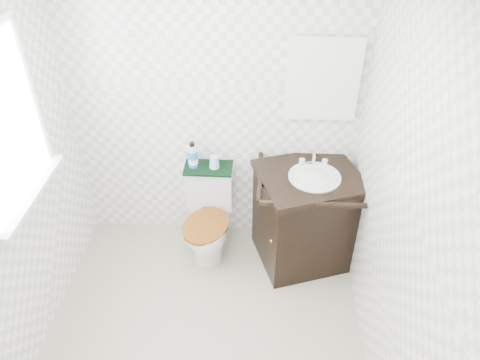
# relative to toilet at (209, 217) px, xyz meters

# --- Properties ---
(floor) EXTENTS (2.40, 2.40, 0.00)m
(floor) POSITION_rel_toilet_xyz_m (0.05, -0.97, -0.32)
(floor) COLOR #A39D83
(floor) RESTS_ON ground
(wall_back) EXTENTS (2.40, 0.00, 2.40)m
(wall_back) POSITION_rel_toilet_xyz_m (0.05, 0.23, 0.88)
(wall_back) COLOR white
(wall_back) RESTS_ON ground
(wall_right) EXTENTS (0.00, 2.40, 2.40)m
(wall_right) POSITION_rel_toilet_xyz_m (1.15, -0.97, 0.88)
(wall_right) COLOR white
(wall_right) RESTS_ON ground
(window) EXTENTS (0.02, 0.70, 0.90)m
(window) POSITION_rel_toilet_xyz_m (-1.02, -0.72, 1.23)
(window) COLOR white
(window) RESTS_ON wall_left
(mirror) EXTENTS (0.50, 0.02, 0.60)m
(mirror) POSITION_rel_toilet_xyz_m (0.83, 0.20, 1.13)
(mirror) COLOR silver
(mirror) RESTS_ON wall_back
(toilet) EXTENTS (0.44, 0.65, 0.72)m
(toilet) POSITION_rel_toilet_xyz_m (0.00, 0.00, 0.00)
(toilet) COLOR silver
(toilet) RESTS_ON floor
(vanity) EXTENTS (0.90, 0.83, 0.92)m
(vanity) POSITION_rel_toilet_xyz_m (0.78, -0.07, 0.11)
(vanity) COLOR black
(vanity) RESTS_ON floor
(trash_bin) EXTENTS (0.25, 0.22, 0.32)m
(trash_bin) POSITION_rel_toilet_xyz_m (0.50, 0.13, -0.16)
(trash_bin) COLOR white
(trash_bin) RESTS_ON floor
(towel) EXTENTS (0.38, 0.22, 0.02)m
(towel) POSITION_rel_toilet_xyz_m (0.00, 0.12, 0.41)
(towel) COLOR black
(towel) RESTS_ON toilet
(mouthwash_bottle) EXTENTS (0.07, 0.07, 0.22)m
(mouthwash_bottle) POSITION_rel_toilet_xyz_m (-0.12, 0.12, 0.51)
(mouthwash_bottle) COLOR blue
(mouthwash_bottle) RESTS_ON towel
(cup) EXTENTS (0.08, 0.08, 0.10)m
(cup) POSITION_rel_toilet_xyz_m (0.05, 0.12, 0.47)
(cup) COLOR #97D1F7
(cup) RESTS_ON towel
(soap_bar) EXTENTS (0.07, 0.05, 0.02)m
(soap_bar) POSITION_rel_toilet_xyz_m (0.78, 0.07, 0.51)
(soap_bar) COLOR #186F73
(soap_bar) RESTS_ON vanity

